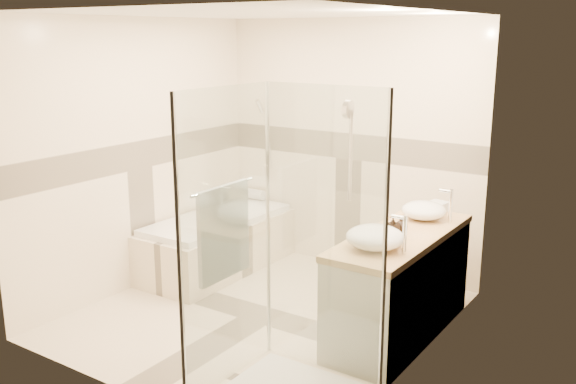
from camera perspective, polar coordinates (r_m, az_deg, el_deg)
The scene contains 12 objects.
room at distance 5.19m, azimuth -1.87°, elevation 1.77°, with size 2.82×3.02×2.52m.
bathtub at distance 6.57m, azimuth -6.25°, elevation -4.28°, with size 0.75×1.70×0.56m.
vanity at distance 5.17m, azimuth 9.90°, elevation -8.15°, with size 0.58×1.62×0.85m.
shower_enclosure at distance 4.24m, azimuth -0.96°, elevation -11.84°, with size 0.96×0.93×2.04m.
vessel_sink_near at distance 5.44m, azimuth 11.98°, elevation -1.60°, with size 0.37×0.37×0.15m, color white.
vessel_sink_far at distance 4.63m, azimuth 7.75°, elevation -4.00°, with size 0.42×0.42×0.17m, color white.
faucet_near at distance 5.34m, azimuth 14.17°, elevation -1.00°, with size 0.12×0.03×0.28m.
faucet_far at distance 4.52m, azimuth 10.23°, elevation -3.48°, with size 0.12×0.03×0.28m.
amenity_bottle_a at distance 4.89m, azimuth 9.30°, elevation -3.08°, with size 0.08×0.08×0.17m, color black.
amenity_bottle_b at distance 5.03m, azimuth 10.02°, elevation -2.85°, with size 0.10×0.10×0.13m, color black.
folded_towels at distance 5.66m, azimuth 12.89°, elevation -1.36°, with size 0.15×0.26×0.08m, color silver.
rolled_towel at distance 7.12m, azimuth -2.97°, elevation -0.20°, with size 0.11×0.11×0.25m, color silver.
Camera 1 is at (3.01, -4.11, 2.35)m, focal length 40.00 mm.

